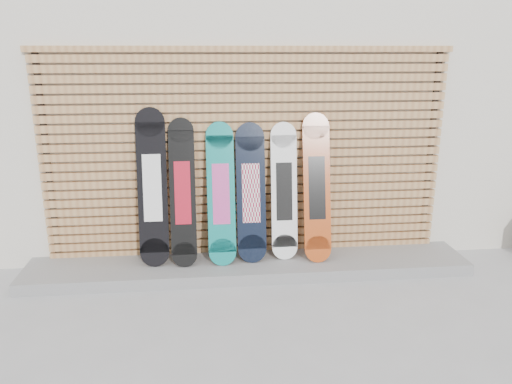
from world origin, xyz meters
The scene contains 10 objects.
ground centered at (0.00, 0.00, 0.00)m, with size 80.00×80.00×0.00m, color #97979A.
building centered at (0.50, 3.50, 1.80)m, with size 12.00×5.00×3.60m, color beige.
concrete_step centered at (-0.15, 0.68, 0.06)m, with size 4.60×0.70×0.12m, color slate.
slat_wall centered at (-0.15, 0.97, 1.21)m, with size 4.26×0.08×2.29m.
snowboard_0 centered at (-1.12, 0.78, 0.91)m, with size 0.30×0.33×1.59m.
snowboard_1 centered at (-0.82, 0.76, 0.86)m, with size 0.26×0.37×1.49m.
snowboard_2 centered at (-0.43, 0.76, 0.84)m, with size 0.28×0.37×1.44m.
snowboard_3 centered at (-0.12, 0.78, 0.83)m, with size 0.30×0.33×1.43m.
snowboard_4 centered at (0.23, 0.80, 0.83)m, with size 0.27×0.28×1.43m.
snowboard_5 centered at (0.57, 0.75, 0.88)m, with size 0.28×0.39×1.52m.
Camera 1 is at (-0.56, -4.14, 2.27)m, focal length 35.00 mm.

